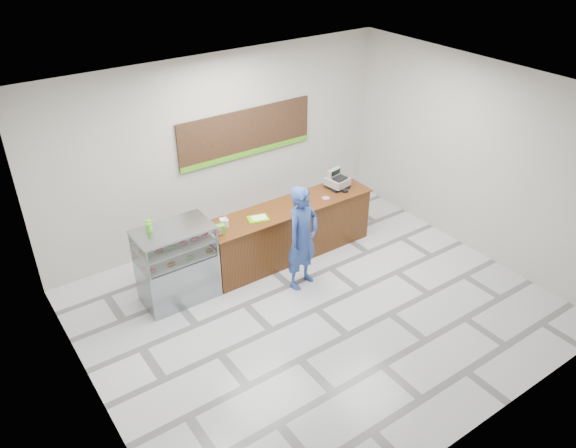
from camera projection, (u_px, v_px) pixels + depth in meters
floor at (317, 309)px, 9.08m from camera, size 7.00×7.00×0.00m
back_wall at (220, 149)px, 10.30m from camera, size 7.00×0.00×7.00m
ceiling at (324, 99)px, 7.29m from camera, size 7.00×7.00×0.00m
sales_counter at (290, 231)px, 10.18m from camera, size 3.26×0.76×1.03m
display_case at (177, 264)px, 9.01m from camera, size 1.22×0.72×1.33m
menu_board at (246, 134)px, 10.45m from camera, size 2.80×0.06×0.90m
cash_register at (337, 181)px, 10.48m from camera, size 0.42×0.43×0.34m
card_terminal at (344, 190)px, 10.40m from camera, size 0.10×0.18×0.04m
serving_tray at (258, 218)px, 9.52m from camera, size 0.40×0.34×0.02m
napkin_box at (224, 222)px, 9.34m from camera, size 0.14×0.14×0.11m
straw_cup at (226, 223)px, 9.28m from camera, size 0.09×0.09×0.13m
promo_box at (219, 229)px, 9.08m from camera, size 0.19×0.15×0.15m
donut_decal at (326, 198)px, 10.17m from camera, size 0.14×0.14×0.00m
green_cup_left at (149, 225)px, 8.63m from camera, size 0.10×0.10×0.15m
green_cup_right at (149, 227)px, 8.57m from camera, size 0.09×0.09×0.14m
customer at (303, 238)px, 9.22m from camera, size 0.76×0.60×1.84m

